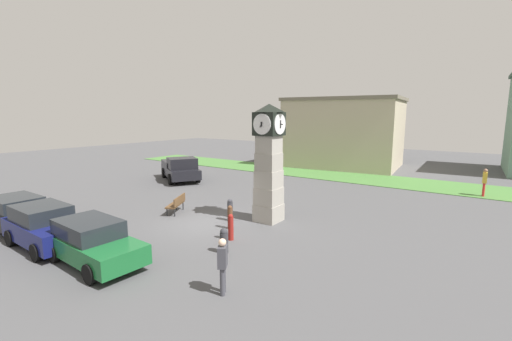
{
  "coord_description": "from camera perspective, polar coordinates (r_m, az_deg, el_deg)",
  "views": [
    {
      "loc": [
        10.77,
        -11.29,
        5.07
      ],
      "look_at": [
        0.85,
        2.82,
        2.24
      ],
      "focal_mm": 24.0,
      "sensor_mm": 36.0,
      "label": 1
    }
  ],
  "objects": [
    {
      "name": "grass_verge_far",
      "position": [
        28.41,
        19.58,
        -1.47
      ],
      "size": [
        51.36,
        4.97,
        0.04
      ],
      "primitive_type": "cube",
      "color": "#477A38",
      "rests_on": "ground_plane"
    },
    {
      "name": "car_navy_sedan",
      "position": [
        18.34,
        -34.87,
        -5.95
      ],
      "size": [
        4.06,
        1.92,
        1.51
      ],
      "color": "black",
      "rests_on": "ground_plane"
    },
    {
      "name": "clock_tower",
      "position": [
        16.06,
        2.15,
        1.32
      ],
      "size": [
        1.47,
        1.51,
        5.55
      ],
      "color": "#9D988E",
      "rests_on": "ground_plane"
    },
    {
      "name": "bollard_far_row",
      "position": [
        14.13,
        -4.23,
        -9.35
      ],
      "size": [
        0.22,
        0.22,
        1.09
      ],
      "color": "maroon",
      "rests_on": "ground_plane"
    },
    {
      "name": "pedestrian_near_bench",
      "position": [
        10.03,
        -5.59,
        -15.02
      ],
      "size": [
        0.41,
        0.47,
        1.65
      ],
      "color": "#3F3F47",
      "rests_on": "ground_plane"
    },
    {
      "name": "warehouse_blue_far",
      "position": [
        35.02,
        14.49,
        6.17
      ],
      "size": [
        11.24,
        9.13,
        6.64
      ],
      "color": "#B7A88E",
      "rests_on": "ground_plane"
    },
    {
      "name": "car_by_building",
      "position": [
        13.18,
        -25.56,
        -10.68
      ],
      "size": [
        4.16,
        1.99,
        1.5
      ],
      "color": "#19602D",
      "rests_on": "ground_plane"
    },
    {
      "name": "pickup_truck",
      "position": [
        27.23,
        -12.53,
        0.35
      ],
      "size": [
        5.39,
        4.42,
        1.85
      ],
      "color": "black",
      "rests_on": "ground_plane"
    },
    {
      "name": "bollard_near_tower",
      "position": [
        16.6,
        -4.35,
        -6.52
      ],
      "size": [
        0.27,
        0.27,
        1.08
      ],
      "color": "#333338",
      "rests_on": "ground_plane"
    },
    {
      "name": "car_near_tower",
      "position": [
        15.7,
        -31.75,
        -7.88
      ],
      "size": [
        3.89,
        1.96,
        1.59
      ],
      "color": "navy",
      "rests_on": "ground_plane"
    },
    {
      "name": "pedestrian_crossing_lot",
      "position": [
        25.51,
        33.81,
        -1.42
      ],
      "size": [
        0.24,
        0.4,
        1.76
      ],
      "color": "red",
      "rests_on": "ground_plane"
    },
    {
      "name": "bollard_mid_row",
      "position": [
        15.47,
        -4.34,
        -7.72
      ],
      "size": [
        0.23,
        0.23,
        1.07
      ],
      "color": "brown",
      "rests_on": "ground_plane"
    },
    {
      "name": "bench",
      "position": [
        18.31,
        -13.08,
        -5.3
      ],
      "size": [
        1.22,
        1.66,
        0.9
      ],
      "color": "brown",
      "rests_on": "ground_plane"
    },
    {
      "name": "ground_plane",
      "position": [
        16.4,
        -8.22,
        -8.78
      ],
      "size": [
        85.6,
        85.6,
        0.0
      ],
      "primitive_type": "plane",
      "color": "#4C4C4F"
    },
    {
      "name": "bollard_end_row",
      "position": [
        12.94,
        -5.36,
        -11.52
      ],
      "size": [
        0.31,
        0.31,
        0.94
      ],
      "color": "#333338",
      "rests_on": "ground_plane"
    }
  ]
}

